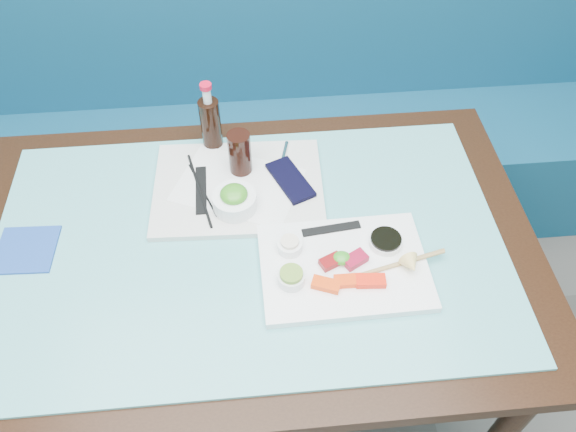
{
  "coord_description": "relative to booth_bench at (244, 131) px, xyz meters",
  "views": [
    {
      "loc": [
        0.02,
        0.63,
        1.83
      ],
      "look_at": [
        0.1,
        1.49,
        0.8
      ],
      "focal_mm": 35.0,
      "sensor_mm": 36.0,
      "label": 1
    }
  ],
  "objects": [
    {
      "name": "lemon_wedge",
      "position": [
        0.36,
        -0.97,
        0.43
      ],
      "size": [
        0.05,
        0.05,
        0.05
      ],
      "primitive_type": "cone",
      "rotation": [
        1.57,
        0.0,
        0.2
      ],
      "color": "#FFD978",
      "rests_on": "sashimi_plate"
    },
    {
      "name": "wasabi_fill",
      "position": [
        0.09,
        -0.97,
        0.43
      ],
      "size": [
        0.05,
        0.05,
        0.01
      ],
      "primitive_type": "cylinder",
      "rotation": [
        0.0,
        0.0,
        -0.05
      ],
      "color": "olive",
      "rests_on": "ramekin_wasabi"
    },
    {
      "name": "navy_pouch",
      "position": [
        0.12,
        -0.66,
        0.41
      ],
      "size": [
        0.12,
        0.17,
        0.01
      ],
      "primitive_type": "cube",
      "rotation": [
        0.0,
        0.0,
        0.4
      ],
      "color": "black",
      "rests_on": "serving_tray"
    },
    {
      "name": "salmon_mid",
      "position": [
        0.21,
        -0.99,
        0.41
      ],
      "size": [
        0.06,
        0.03,
        0.02
      ],
      "primitive_type": "cube",
      "rotation": [
        0.0,
        0.0,
        -0.01
      ],
      "color": "#FF3A0A",
      "rests_on": "sashimi_plate"
    },
    {
      "name": "chopstick_sleeve",
      "position": [
        0.2,
        -0.83,
        0.4
      ],
      "size": [
        0.14,
        0.04,
        0.0
      ],
      "primitive_type": "cube",
      "rotation": [
        0.0,
        0.0,
        0.11
      ],
      "color": "black",
      "rests_on": "sashimi_plate"
    },
    {
      "name": "soy_fill",
      "position": [
        0.32,
        -0.89,
        0.42
      ],
      "size": [
        0.09,
        0.09,
        0.01
      ],
      "primitive_type": "cylinder",
      "rotation": [
        0.0,
        0.0,
        0.31
      ],
      "color": "black",
      "rests_on": "soy_dish"
    },
    {
      "name": "fork",
      "position": [
        0.11,
        -0.56,
        0.4
      ],
      "size": [
        0.03,
        0.08,
        0.01
      ],
      "primitive_type": "cylinder",
      "rotation": [
        1.57,
        0.0,
        -0.25
      ],
      "color": "silver",
      "rests_on": "serving_tray"
    },
    {
      "name": "booth_bench",
      "position": [
        0.0,
        0.0,
        0.0
      ],
      "size": [
        3.0,
        0.56,
        1.17
      ],
      "color": "navy",
      "rests_on": "ground"
    },
    {
      "name": "black_chopstick_b",
      "position": [
        -0.11,
        -0.67,
        0.4
      ],
      "size": [
        0.08,
        0.19,
        0.01
      ],
      "primitive_type": "cylinder",
      "rotation": [
        1.57,
        0.0,
        0.37
      ],
      "color": "black",
      "rests_on": "serving_tray"
    },
    {
      "name": "wooden_chopstick_a",
      "position": [
        0.32,
        -0.95,
        0.41
      ],
      "size": [
        0.26,
        0.07,
        0.01
      ],
      "primitive_type": "cylinder",
      "rotation": [
        1.57,
        0.0,
        -1.33
      ],
      "color": "#997A48",
      "rests_on": "sashimi_plate"
    },
    {
      "name": "tuna_right",
      "position": [
        0.24,
        -0.93,
        0.41
      ],
      "size": [
        0.07,
        0.06,
        0.02
      ],
      "primitive_type": "cube",
      "rotation": [
        0.0,
        0.0,
        0.51
      ],
      "color": "maroon",
      "rests_on": "sashimi_plate"
    },
    {
      "name": "blue_napkin",
      "position": [
        -0.53,
        -0.81,
        0.39
      ],
      "size": [
        0.14,
        0.14,
        0.01
      ],
      "primitive_type": "cube",
      "rotation": [
        0.0,
        0.0,
        -0.04
      ],
      "color": "#1A4093",
      "rests_on": "glass_top"
    },
    {
      "name": "glass_top",
      "position": [
        0.0,
        -0.84,
        0.38
      ],
      "size": [
        1.22,
        0.76,
        0.01
      ],
      "primitive_type": "cube",
      "color": "#59AFB2",
      "rests_on": "dining_table"
    },
    {
      "name": "serving_tray",
      "position": [
        -0.02,
        -0.66,
        0.39
      ],
      "size": [
        0.45,
        0.34,
        0.02
      ],
      "primitive_type": "cube",
      "rotation": [
        0.0,
        0.0,
        -0.04
      ],
      "color": "silver",
      "rests_on": "glass_top"
    },
    {
      "name": "cola_bottle_cap",
      "position": [
        -0.08,
        -0.5,
        0.59
      ],
      "size": [
        0.04,
        0.04,
        0.01
      ],
      "primitive_type": "cylinder",
      "rotation": [
        0.0,
        0.0,
        -0.2
      ],
      "color": "red",
      "rests_on": "cola_bottle_neck"
    },
    {
      "name": "tray_sleeve",
      "position": [
        -0.11,
        -0.67,
        0.4
      ],
      "size": [
        0.03,
        0.16,
        0.0
      ],
      "primitive_type": "cube",
      "rotation": [
        0.0,
        0.0,
        0.01
      ],
      "color": "black",
      "rests_on": "serving_tray"
    },
    {
      "name": "seaweed_bowl",
      "position": [
        -0.03,
        -0.74,
        0.42
      ],
      "size": [
        0.13,
        0.13,
        0.04
      ],
      "primitive_type": "cylinder",
      "rotation": [
        0.0,
        0.0,
        0.21
      ],
      "color": "white",
      "rests_on": "serving_tray"
    },
    {
      "name": "black_chopstick_a",
      "position": [
        -0.12,
        -0.67,
        0.4
      ],
      "size": [
        0.07,
        0.26,
        0.01
      ],
      "primitive_type": "cylinder",
      "rotation": [
        1.57,
        0.0,
        0.23
      ],
      "color": "black",
      "rests_on": "serving_tray"
    },
    {
      "name": "tuna_left",
      "position": [
        0.18,
        -0.93,
        0.41
      ],
      "size": [
        0.06,
        0.05,
        0.02
      ],
      "primitive_type": "cube",
      "rotation": [
        0.0,
        0.0,
        0.43
      ],
      "color": "maroon",
      "rests_on": "sashimi_plate"
    },
    {
      "name": "salmon_left",
      "position": [
        0.16,
        -0.99,
        0.41
      ],
      "size": [
        0.07,
        0.05,
        0.02
      ],
      "primitive_type": "cube",
      "rotation": [
        0.0,
        0.0,
        -0.38
      ],
      "color": "#F74009",
      "rests_on": "sashimi_plate"
    },
    {
      "name": "dining_table",
      "position": [
        0.0,
        -0.84,
        0.29
      ],
      "size": [
        1.4,
        0.9,
        0.75
      ],
      "color": "black",
      "rests_on": "ground"
    },
    {
      "name": "cola_glass",
      "position": [
        -0.01,
        -0.61,
        0.46
      ],
      "size": [
        0.07,
        0.07,
        0.12
      ],
      "primitive_type": "cylinder",
      "rotation": [
        0.0,
        0.0,
        0.25
      ],
      "color": "black",
      "rests_on": "serving_tray"
    },
    {
      "name": "sashimi_plate",
      "position": [
        0.21,
        -0.94,
        0.39
      ],
      "size": [
        0.39,
        0.28,
        0.02
      ],
      "primitive_type": "cube",
      "rotation": [
        0.0,
        0.0,
        0.02
      ],
      "color": "white",
      "rests_on": "glass_top"
    },
    {
      "name": "paper_placemat",
      "position": [
        -0.02,
        -0.66,
        0.4
      ],
      "size": [
        0.36,
        0.32,
        0.0
      ],
      "primitive_type": "cube",
      "rotation": [
        0.0,
        0.0,
        -0.41
      ],
      "color": "white",
      "rests_on": "serving_tray"
    },
    {
      "name": "ramekin_ginger",
      "position": [
        0.09,
        -0.88,
        0.42
      ],
      "size": [
        0.07,
        0.07,
        0.02
      ],
      "primitive_type": "cylinder",
      "rotation": [
        0.0,
        0.0,
        0.14
      ],
      "color": "white",
      "rests_on": "sashimi_plate"
    },
    {
      "name": "salmon_right",
      "position": [
        0.26,
        -0.99,
        0.41
      ],
      "size": [
        0.07,
        0.04,
        0.02
      ],
      "primitive_type": "cube",
      "rotation": [
        0.0,
        0.0,
        -0.08
      ],
      "color": "#FF220A",
      "rests_on": "sashimi_plate"
    },
    {
      "name": "ramekin_wasabi",
      "position": [
        0.09,
        -0.97,
        0.42
      ],
      "size": [
        0.06,
        0.06,
        0.03
      ],
      "primitive_type": "cylinder",
      "rotation": [
        0.0,
        0.0,
        -0.02
      ],
      "color": "white",
      "rests_on": "sashimi_plate"
    },
    {
      "name": "seaweed_garnish",
      "position": [
        0.21,
        -0.93,
        0.41
      ],
      "size": [
        0.05,
        0.05,
        0.02
      ],
      "primitive_type": "ellipsoid",
      "rotation": [
        0.0,
        0.0,
        0.38
      ],
      "color": "#339221",
      "rests_on": "sashimi_plate"
    },
    {
      "name": "seaweed_salad",
      "position": [
        -0.03,
        -0.74,
        0.45
      ],
      "size": [
        0.08,
        0.08,
        0.03
      ],
      "primitive_type": "ellipsoid",
      "rotation": [
        0.0,
        0.0,
        0.28
      ],
      "color": "#388A1F",
      "rests_on": "seaweed_bowl"
    },
    {
      "name": "wooden_chopstick_b",
      "position": [
        0.33,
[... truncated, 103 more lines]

